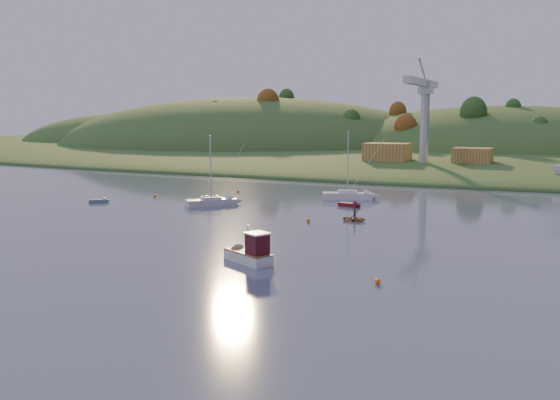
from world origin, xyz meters
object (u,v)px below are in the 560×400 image
at_px(canoe, 355,219).
at_px(red_tender, 353,205).
at_px(grey_dinghy, 102,201).
at_px(sailboat_far, 348,195).
at_px(sailboat_near, 211,201).
at_px(fishing_boat, 246,252).

height_order(canoe, red_tender, red_tender).
height_order(red_tender, grey_dinghy, red_tender).
bearing_deg(red_tender, sailboat_far, 130.33).
distance_m(red_tender, grey_dinghy, 40.81).
xyz_separation_m(sailboat_near, red_tender, (20.36, 8.77, -0.44)).
bearing_deg(sailboat_near, sailboat_far, -3.87).
bearing_deg(fishing_boat, grey_dinghy, -5.93).
relative_size(fishing_boat, red_tender, 1.63).
xyz_separation_m(fishing_boat, red_tender, (-2.77, 39.58, -0.64)).
bearing_deg(red_tender, sailboat_near, -141.66).
bearing_deg(fishing_boat, red_tender, -59.17).
relative_size(sailboat_far, red_tender, 2.80).
xyz_separation_m(fishing_boat, sailboat_near, (-23.13, 30.81, -0.20)).
relative_size(red_tender, grey_dinghy, 1.23).
bearing_deg(fishing_boat, sailboat_near, -26.28).
bearing_deg(sailboat_near, fishing_boat, -102.17).
relative_size(canoe, grey_dinghy, 0.92).
distance_m(fishing_boat, red_tender, 39.68).
height_order(sailboat_near, grey_dinghy, sailboat_near).
height_order(sailboat_near, canoe, sailboat_near).
bearing_deg(sailboat_near, red_tender, -25.76).
xyz_separation_m(sailboat_near, grey_dinghy, (-18.37, -4.12, -0.46)).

